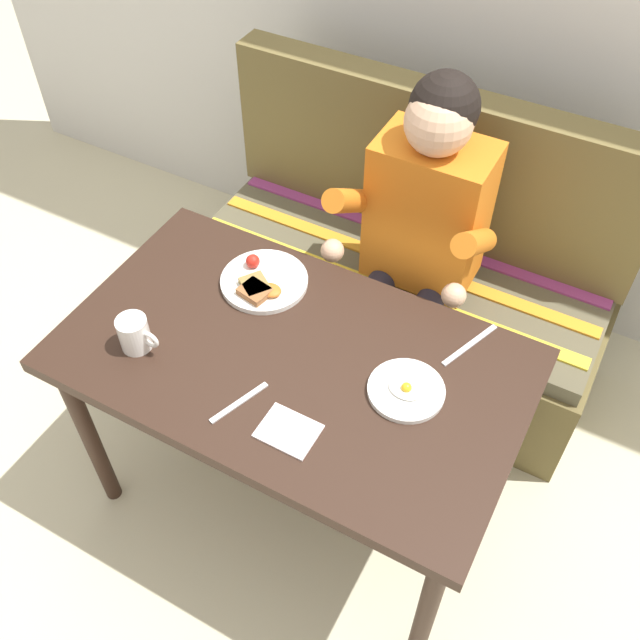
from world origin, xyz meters
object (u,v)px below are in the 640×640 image
(plate_breakfast, at_px, (263,282))
(coffee_mug, at_px, (135,333))
(fork, at_px, (239,403))
(plate_eggs, at_px, (406,390))
(couch, at_px, (402,281))
(table, at_px, (293,375))
(napkin, at_px, (288,431))
(person, at_px, (418,231))
(knife, at_px, (470,345))

(plate_breakfast, distance_m, coffee_mug, 0.38)
(coffee_mug, bearing_deg, fork, -4.61)
(plate_eggs, bearing_deg, couch, 112.58)
(table, distance_m, fork, 0.21)
(table, relative_size, napkin, 8.78)
(person, bearing_deg, plate_eggs, -69.40)
(person, xyz_separation_m, fork, (-0.13, -0.78, -0.01))
(couch, relative_size, napkin, 10.53)
(person, relative_size, napkin, 8.87)
(coffee_mug, height_order, knife, coffee_mug)
(napkin, distance_m, knife, 0.53)
(couch, relative_size, person, 1.19)
(plate_breakfast, bearing_deg, napkin, -51.27)
(knife, bearing_deg, table, -126.14)
(table, xyz_separation_m, fork, (-0.04, -0.19, 0.08))
(table, relative_size, person, 0.99)
(coffee_mug, bearing_deg, knife, 28.73)
(table, xyz_separation_m, couch, (0.00, 0.76, -0.32))
(plate_breakfast, distance_m, knife, 0.59)
(person, xyz_separation_m, plate_breakfast, (-0.29, -0.41, 0.00))
(couch, bearing_deg, fork, -92.28)
(plate_breakfast, xyz_separation_m, coffee_mug, (-0.17, -0.34, 0.04))
(table, height_order, plate_breakfast, plate_breakfast)
(napkin, bearing_deg, knife, 58.32)
(table, distance_m, knife, 0.47)
(table, height_order, plate_eggs, plate_eggs)
(plate_breakfast, relative_size, fork, 1.45)
(person, distance_m, fork, 0.79)
(plate_eggs, height_order, napkin, plate_eggs)
(table, xyz_separation_m, person, (0.09, 0.59, 0.09))
(couch, xyz_separation_m, napkin, (0.11, -0.97, 0.40))
(knife, bearing_deg, plate_breakfast, -152.21)
(table, height_order, couch, couch)
(knife, bearing_deg, person, 151.84)
(plate_breakfast, height_order, plate_eggs, plate_breakfast)
(couch, bearing_deg, plate_eggs, -67.42)
(fork, height_order, knife, same)
(person, height_order, fork, person)
(table, xyz_separation_m, knife, (0.39, 0.25, 0.08))
(couch, relative_size, fork, 8.47)
(coffee_mug, bearing_deg, person, 58.51)
(table, relative_size, fork, 7.06)
(table, relative_size, coffee_mug, 10.17)
(coffee_mug, height_order, fork, coffee_mug)
(couch, distance_m, plate_breakfast, 0.74)
(table, distance_m, person, 0.60)
(table, bearing_deg, person, 80.86)
(napkin, height_order, fork, napkin)
(plate_breakfast, height_order, coffee_mug, coffee_mug)
(napkin, height_order, knife, napkin)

